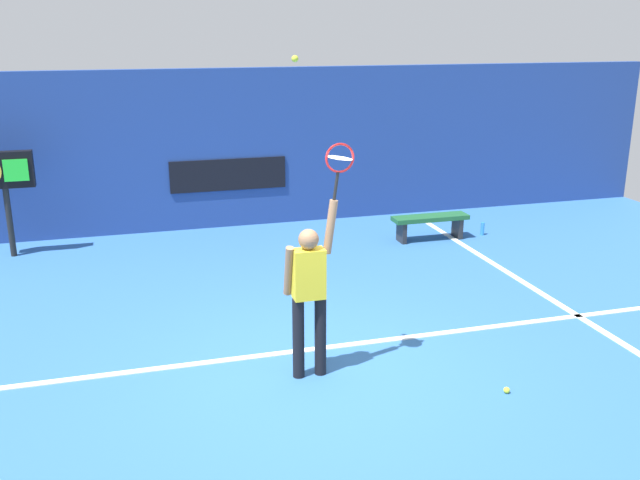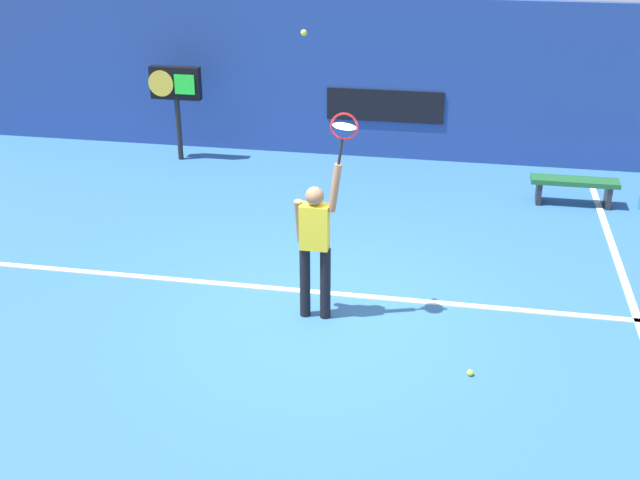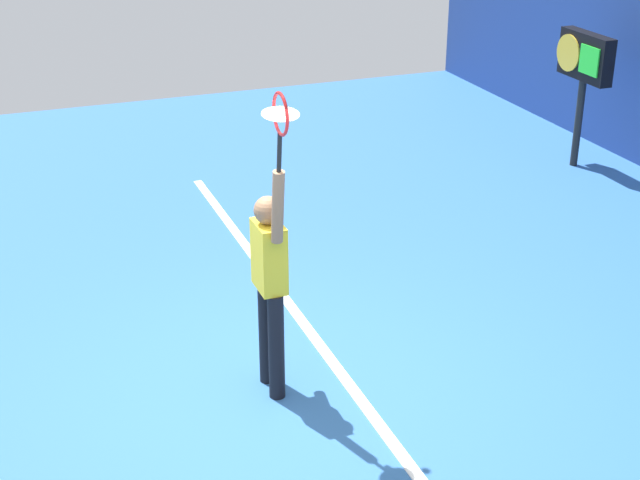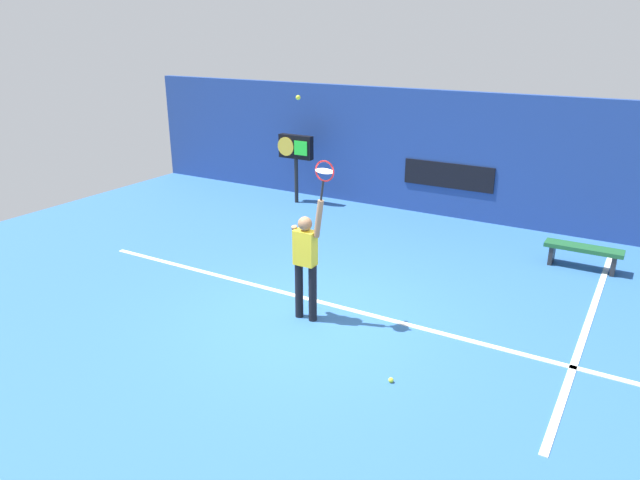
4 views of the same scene
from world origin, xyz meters
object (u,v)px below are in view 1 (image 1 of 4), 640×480
object	(u,v)px
tennis_player	(309,290)
court_bench	(430,222)
water_bottle	(482,229)
tennis_ball	(295,59)
scoreboard_clock	(3,175)
tennis_racket	(339,161)
spare_ball	(507,390)

from	to	relation	value
tennis_player	court_bench	size ratio (longest dim) A/B	1.42
tennis_player	water_bottle	xyz separation A→B (m)	(4.53, 4.43, -0.89)
tennis_ball	water_bottle	bearing A→B (deg)	43.37
tennis_ball	scoreboard_clock	world-z (taller)	tennis_ball
tennis_player	tennis_racket	world-z (taller)	tennis_racket
court_bench	tennis_racket	bearing A→B (deg)	-125.26
water_bottle	tennis_player	bearing A→B (deg)	-135.65
tennis_player	tennis_ball	world-z (taller)	tennis_ball
tennis_player	court_bench	distance (m)	5.66
tennis_player	court_bench	xyz separation A→B (m)	(3.46, 4.43, -0.67)
court_bench	tennis_player	bearing A→B (deg)	-128.03
tennis_ball	scoreboard_clock	size ratio (longest dim) A/B	0.04
tennis_player	spare_ball	size ratio (longest dim) A/B	29.28
tennis_player	tennis_racket	bearing A→B (deg)	-0.74
tennis_racket	tennis_ball	distance (m)	1.12
tennis_racket	court_bench	size ratio (longest dim) A/B	0.44
tennis_racket	court_bench	world-z (taller)	tennis_racket
court_bench	spare_ball	size ratio (longest dim) A/B	20.59
tennis_player	tennis_ball	distance (m)	2.41
tennis_racket	court_bench	distance (m)	5.80
water_bottle	spare_ball	xyz separation A→B (m)	(-2.63, -5.40, -0.09)
tennis_player	scoreboard_clock	world-z (taller)	tennis_player
tennis_player	water_bottle	distance (m)	6.39
scoreboard_clock	court_bench	world-z (taller)	scoreboard_clock
court_bench	water_bottle	world-z (taller)	court_bench
tennis_racket	tennis_ball	world-z (taller)	tennis_ball
tennis_ball	scoreboard_clock	distance (m)	6.83
tennis_player	tennis_ball	bearing A→B (deg)	164.32
scoreboard_clock	spare_ball	distance (m)	8.65
court_bench	water_bottle	xyz separation A→B (m)	(1.06, 0.00, -0.22)
court_bench	spare_ball	distance (m)	5.63
tennis_player	tennis_ball	size ratio (longest dim) A/B	29.28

